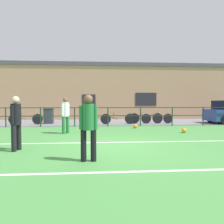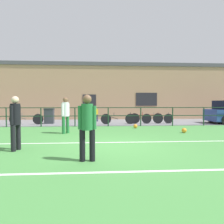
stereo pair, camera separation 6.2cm
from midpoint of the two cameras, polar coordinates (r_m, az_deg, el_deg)
The scene contains 17 objects.
ground at distance 7.15m, azimuth 1.79°, elevation -9.32°, with size 60.00×44.00×0.04m, color #478C42.
field_line_touchline at distance 7.86m, azimuth 1.25°, elevation -8.06°, with size 36.00×0.11×0.00m, color white.
field_line_hash at distance 4.68m, azimuth 5.10°, elevation -15.53°, with size 36.00×0.11×0.00m, color white.
pavement_strip at distance 15.54m, azimuth -1.38°, elevation -2.72°, with size 48.00×5.00×0.02m, color slate.
perimeter_fence at distance 13.00m, azimuth -0.88°, elevation -0.51°, with size 36.07×0.07×1.15m.
clubhouse_facade at distance 19.19m, azimuth -1.90°, elevation 5.46°, with size 28.00×2.56×4.80m.
player_goalkeeper at distance 7.04m, azimuth -24.05°, elevation -1.90°, with size 0.29×0.44×1.64m.
player_striker at distance 10.18m, azimuth -12.09°, elevation -0.26°, with size 0.33×0.38×1.69m.
player_winger at distance 5.30m, azimuth -6.28°, elevation -3.09°, with size 0.45×0.29×1.64m.
soccer_ball_match at distance 12.13m, azimuth 6.39°, elevation -3.75°, with size 0.23×0.23×0.23m, color orange.
soccer_ball_spare at distance 10.81m, azimuth 18.79°, elevation -4.65°, with size 0.23×0.23×0.23m, color orange.
spectator_child at distance 16.04m, azimuth -4.14°, elevation -0.32°, with size 0.29×0.19×1.09m.
bicycle_parked_0 at distance 14.91m, azimuth -21.73°, elevation -1.74°, with size 2.17×0.04×0.77m.
bicycle_parked_2 at distance 14.78m, azimuth 12.12°, elevation -1.68°, with size 2.16×0.04×0.76m.
bicycle_parked_3 at distance 14.59m, azimuth 9.23°, elevation -1.64°, with size 2.29×0.04×0.79m.
bicycle_parked_4 at distance 14.07m, azimuth 1.76°, elevation -1.80°, with size 2.29×0.04×0.77m.
trash_bin_0 at distance 15.01m, azimuth -16.24°, elevation -1.00°, with size 0.62×0.53×1.02m.
Camera 2 is at (-0.68, -6.96, 1.46)m, focal length 34.39 mm.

